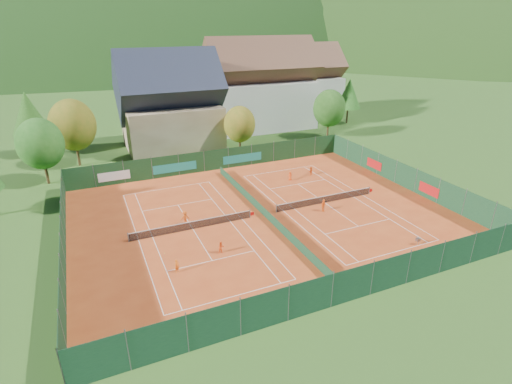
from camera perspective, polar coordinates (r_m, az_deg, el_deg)
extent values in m
plane|color=#295219|center=(44.16, 1.05, -3.35)|extent=(600.00, 600.00, 0.00)
cube|color=#B4421A|center=(44.14, 1.05, -3.32)|extent=(40.00, 32.00, 0.01)
cube|color=white|center=(52.31, -12.49, 0.52)|extent=(10.97, 0.06, 0.00)
cube|color=white|center=(32.20, -3.14, -14.63)|extent=(10.97, 0.06, 0.00)
cube|color=white|center=(40.99, -16.44, -6.60)|extent=(0.06, 23.77, 0.00)
cube|color=white|center=(43.25, -1.98, -3.91)|extent=(0.06, 23.77, 0.00)
cube|color=white|center=(41.12, -14.56, -6.27)|extent=(0.06, 23.77, 0.00)
cube|color=white|center=(42.82, -3.69, -4.25)|extent=(0.06, 23.77, 0.00)
cube|color=white|center=(47.37, -11.08, -1.83)|extent=(8.23, 0.06, 0.00)
cube|color=white|center=(36.45, -6.27, -9.71)|extent=(8.23, 0.06, 0.00)
cube|color=white|center=(41.78, -9.00, -5.26)|extent=(0.06, 12.80, 0.00)
cube|color=white|center=(57.19, 3.33, 3.04)|extent=(10.97, 0.06, 0.00)
cube|color=white|center=(39.63, 19.24, -8.08)|extent=(10.97, 0.06, 0.00)
cube|color=white|center=(45.15, 3.95, -2.73)|extent=(0.06, 23.77, 0.00)
cube|color=white|center=(50.80, 14.99, -0.44)|extent=(0.06, 23.77, 0.00)
cube|color=white|center=(45.75, 5.48, -2.42)|extent=(0.06, 23.77, 0.00)
cube|color=white|center=(50.00, 13.76, -0.70)|extent=(0.06, 23.77, 0.00)
cube|color=white|center=(52.71, 6.03, 1.14)|extent=(8.23, 0.06, 0.00)
cube|color=white|center=(43.16, 14.42, -4.77)|extent=(8.23, 0.06, 0.00)
cube|color=white|center=(47.74, 9.80, -1.52)|extent=(0.06, 12.80, 0.00)
cylinder|color=#59595B|center=(40.69, -17.79, -6.20)|extent=(0.10, 0.10, 1.02)
cylinder|color=#59595B|center=(43.34, -0.87, -3.11)|extent=(0.10, 0.10, 1.02)
cube|color=black|center=(41.57, -9.04, -4.72)|extent=(12.80, 0.02, 0.86)
cube|color=white|center=(41.37, -9.08, -4.19)|extent=(12.80, 0.04, 0.06)
cube|color=red|center=(43.45, -0.56, -3.12)|extent=(0.40, 0.04, 0.40)
cylinder|color=#59595B|center=(44.55, 2.93, -2.36)|extent=(0.10, 0.10, 1.02)
cylinder|color=#59595B|center=(51.16, 15.86, 0.24)|extent=(0.10, 0.10, 1.02)
cube|color=black|center=(47.56, 9.84, -1.03)|extent=(12.80, 0.02, 0.86)
cube|color=white|center=(47.39, 9.87, -0.56)|extent=(12.80, 0.04, 0.06)
cube|color=red|center=(51.33, 16.07, 0.22)|extent=(0.40, 0.04, 0.40)
cube|color=#143720|center=(43.92, 1.06, -2.74)|extent=(0.03, 28.80, 1.00)
cube|color=#153A1B|center=(57.38, -5.68, 4.61)|extent=(40.00, 0.04, 3.00)
cube|color=teal|center=(55.97, -11.48, 3.44)|extent=(6.00, 0.03, 1.20)
cube|color=teal|center=(58.71, -1.94, 4.84)|extent=(6.00, 0.03, 1.20)
cube|color=silver|center=(55.01, -19.60, 2.16)|extent=(4.00, 0.03, 1.20)
cube|color=#143722|center=(31.68, 13.62, -12.73)|extent=(40.00, 0.04, 3.00)
cube|color=#12341B|center=(40.30, -25.88, -6.25)|extent=(0.04, 32.00, 3.00)
cube|color=#14381E|center=(54.40, 20.57, 2.13)|extent=(0.04, 32.00, 3.00)
cube|color=#B21414|center=(51.92, 23.45, 0.31)|extent=(0.03, 3.00, 1.20)
cube|color=#B21414|center=(58.57, 16.52, 3.82)|extent=(0.03, 3.00, 1.20)
cube|color=tan|center=(69.11, -11.90, 9.19)|extent=(15.00, 12.00, 7.00)
cube|color=#1E2333|center=(67.88, -12.36, 14.51)|extent=(16.20, 12.00, 12.00)
cube|color=silver|center=(80.32, 0.65, 12.34)|extent=(20.00, 11.00, 9.00)
cube|color=brown|center=(79.26, 0.67, 17.50)|extent=(21.60, 11.00, 11.00)
cube|color=silver|center=(93.76, 6.59, 13.48)|extent=(16.00, 10.00, 8.00)
cube|color=brown|center=(92.88, 6.78, 17.43)|extent=(17.28, 10.00, 10.00)
cylinder|color=#473219|center=(58.95, -27.72, 2.38)|extent=(0.36, 0.36, 2.80)
ellipsoid|color=#225B1A|center=(57.83, -28.45, 6.07)|extent=(5.72, 5.72, 6.58)
cylinder|color=#4B341B|center=(64.40, -24.06, 4.83)|extent=(0.36, 0.36, 3.15)
ellipsoid|color=olive|center=(63.28, -24.73, 8.68)|extent=(6.44, 6.44, 7.40)
cylinder|color=#4A331A|center=(72.42, -28.97, 5.96)|extent=(0.36, 0.36, 3.50)
cone|color=#235618|center=(71.34, -29.75, 9.77)|extent=(5.60, 5.60, 6.50)
cylinder|color=#442D18|center=(64.77, -2.31, 6.64)|extent=(0.36, 0.36, 2.45)
ellipsoid|color=olive|center=(63.86, -2.36, 9.65)|extent=(5.01, 5.01, 5.76)
cylinder|color=#443118|center=(74.60, 10.20, 8.68)|extent=(0.36, 0.36, 2.80)
ellipsoid|color=#225117|center=(73.71, 10.42, 11.69)|extent=(5.72, 5.72, 6.58)
cylinder|color=#452E18|center=(86.56, 12.88, 10.60)|extent=(0.36, 0.36, 3.15)
cone|color=#205919|center=(85.72, 13.16, 13.53)|extent=(5.04, 5.04, 5.85)
cylinder|color=#442718|center=(88.81, 5.55, 11.49)|extent=(0.36, 0.36, 3.50)
ellipsoid|color=olive|center=(87.93, 5.68, 14.68)|extent=(7.15, 7.15, 8.22)
ellipsoid|color=black|center=(342.50, -19.38, 11.59)|extent=(440.00, 440.00, 242.00)
ellipsoid|color=black|center=(346.79, 24.98, 11.52)|extent=(380.00, 380.00, 220.40)
cylinder|color=slate|center=(41.23, 22.10, -6.63)|extent=(0.02, 0.02, 0.80)
cylinder|color=slate|center=(41.44, 22.40, -6.53)|extent=(0.02, 0.02, 0.80)
cylinder|color=slate|center=(41.41, 21.82, -6.45)|extent=(0.02, 0.02, 0.80)
cylinder|color=slate|center=(41.61, 22.11, -6.36)|extent=(0.02, 0.02, 0.80)
cube|color=slate|center=(41.35, 22.14, -6.31)|extent=(0.34, 0.34, 0.30)
ellipsoid|color=#CCD833|center=(41.34, 22.14, -6.28)|extent=(0.28, 0.28, 0.16)
sphere|color=#CCD833|center=(38.18, -12.94, -8.52)|extent=(0.07, 0.07, 0.07)
sphere|color=#CCD833|center=(42.24, 15.45, -5.51)|extent=(0.07, 0.07, 0.07)
sphere|color=#CCD833|center=(46.84, -1.81, -1.65)|extent=(0.07, 0.07, 0.07)
imported|color=orange|center=(35.10, -11.23, -10.32)|extent=(0.53, 0.45, 1.23)
imported|color=#F34E15|center=(37.14, -4.99, -7.89)|extent=(0.65, 0.54, 1.21)
imported|color=#E75414|center=(42.64, -10.12, -3.61)|extent=(1.02, 0.65, 1.49)
imported|color=orange|center=(45.36, 9.58, -1.89)|extent=(0.92, 0.73, 1.46)
imported|color=#FD5116|center=(53.71, 4.89, 2.30)|extent=(0.62, 0.44, 1.20)
imported|color=#DF5013|center=(55.83, 7.85, 3.00)|extent=(1.09, 1.02, 1.22)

